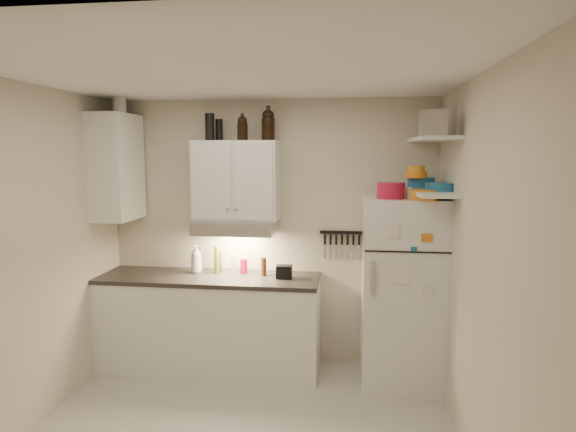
# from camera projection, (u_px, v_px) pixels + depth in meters

# --- Properties ---
(ceiling) EXTENTS (3.20, 3.00, 0.02)m
(ceiling) POSITION_uv_depth(u_px,v_px,m) (232.00, 72.00, 3.12)
(ceiling) COLOR white
(ceiling) RESTS_ON ground
(back_wall) EXTENTS (3.20, 0.02, 2.60)m
(back_wall) POSITION_uv_depth(u_px,v_px,m) (271.00, 233.00, 4.77)
(back_wall) COLOR beige
(back_wall) RESTS_ON ground
(left_wall) EXTENTS (0.02, 3.00, 2.60)m
(left_wall) POSITION_uv_depth(u_px,v_px,m) (19.00, 262.00, 3.49)
(left_wall) COLOR beige
(left_wall) RESTS_ON ground
(right_wall) EXTENTS (0.02, 3.00, 2.60)m
(right_wall) POSITION_uv_depth(u_px,v_px,m) (480.00, 276.00, 3.09)
(right_wall) COLOR beige
(right_wall) RESTS_ON ground
(base_cabinet) EXTENTS (2.10, 0.60, 0.88)m
(base_cabinet) POSITION_uv_depth(u_px,v_px,m) (210.00, 324.00, 4.65)
(base_cabinet) COLOR white
(base_cabinet) RESTS_ON floor
(countertop) EXTENTS (2.10, 0.62, 0.04)m
(countertop) POSITION_uv_depth(u_px,v_px,m) (209.00, 278.00, 4.59)
(countertop) COLOR #2C2825
(countertop) RESTS_ON base_cabinet
(upper_cabinet) EXTENTS (0.80, 0.33, 0.75)m
(upper_cabinet) POSITION_uv_depth(u_px,v_px,m) (236.00, 181.00, 4.57)
(upper_cabinet) COLOR white
(upper_cabinet) RESTS_ON back_wall
(side_cabinet) EXTENTS (0.33, 0.55, 1.00)m
(side_cabinet) POSITION_uv_depth(u_px,v_px,m) (116.00, 167.00, 4.56)
(side_cabinet) COLOR white
(side_cabinet) RESTS_ON left_wall
(range_hood) EXTENTS (0.76, 0.46, 0.12)m
(range_hood) POSITION_uv_depth(u_px,v_px,m) (236.00, 227.00, 4.56)
(range_hood) COLOR silver
(range_hood) RESTS_ON back_wall
(fridge) EXTENTS (0.70, 0.68, 1.70)m
(fridge) POSITION_uv_depth(u_px,v_px,m) (402.00, 291.00, 4.33)
(fridge) COLOR white
(fridge) RESTS_ON floor
(shelf_hi) EXTENTS (0.30, 0.95, 0.03)m
(shelf_hi) POSITION_uv_depth(u_px,v_px,m) (433.00, 139.00, 4.00)
(shelf_hi) COLOR white
(shelf_hi) RESTS_ON right_wall
(shelf_lo) EXTENTS (0.30, 0.95, 0.03)m
(shelf_lo) POSITION_uv_depth(u_px,v_px,m) (431.00, 192.00, 4.06)
(shelf_lo) COLOR white
(shelf_lo) RESTS_ON right_wall
(knife_strip) EXTENTS (0.42, 0.02, 0.03)m
(knife_strip) POSITION_uv_depth(u_px,v_px,m) (342.00, 232.00, 4.66)
(knife_strip) COLOR black
(knife_strip) RESTS_ON back_wall
(dutch_oven) EXTENTS (0.30, 0.30, 0.14)m
(dutch_oven) POSITION_uv_depth(u_px,v_px,m) (391.00, 190.00, 4.09)
(dutch_oven) COLOR #AD1435
(dutch_oven) RESTS_ON fridge
(book_stack) EXTENTS (0.26, 0.30, 0.08)m
(book_stack) POSITION_uv_depth(u_px,v_px,m) (424.00, 195.00, 3.97)
(book_stack) COLOR orange
(book_stack) RESTS_ON fridge
(spice_jar) EXTENTS (0.07, 0.07, 0.10)m
(spice_jar) POSITION_uv_depth(u_px,v_px,m) (409.00, 193.00, 4.09)
(spice_jar) COLOR silver
(spice_jar) RESTS_ON fridge
(stock_pot) EXTENTS (0.30, 0.30, 0.18)m
(stock_pot) POSITION_uv_depth(u_px,v_px,m) (435.00, 129.00, 4.32)
(stock_pot) COLOR silver
(stock_pot) RESTS_ON shelf_hi
(tin_a) EXTENTS (0.22, 0.20, 0.22)m
(tin_a) POSITION_uv_depth(u_px,v_px,m) (444.00, 123.00, 3.90)
(tin_a) COLOR #AAAAAD
(tin_a) RESTS_ON shelf_hi
(tin_b) EXTENTS (0.19, 0.19, 0.19)m
(tin_b) POSITION_uv_depth(u_px,v_px,m) (433.00, 123.00, 3.60)
(tin_b) COLOR #AAAAAD
(tin_b) RESTS_ON shelf_hi
(bowl_teal) EXTENTS (0.24, 0.24, 0.10)m
(bowl_teal) POSITION_uv_depth(u_px,v_px,m) (421.00, 183.00, 4.26)
(bowl_teal) COLOR #185888
(bowl_teal) RESTS_ON shelf_lo
(bowl_orange) EXTENTS (0.19, 0.19, 0.06)m
(bowl_orange) POSITION_uv_depth(u_px,v_px,m) (416.00, 174.00, 4.20)
(bowl_orange) COLOR orange
(bowl_orange) RESTS_ON bowl_teal
(bowl_yellow) EXTENTS (0.15, 0.15, 0.05)m
(bowl_yellow) POSITION_uv_depth(u_px,v_px,m) (416.00, 168.00, 4.19)
(bowl_yellow) COLOR gold
(bowl_yellow) RESTS_ON bowl_orange
(plates) EXTENTS (0.34, 0.34, 0.07)m
(plates) POSITION_uv_depth(u_px,v_px,m) (442.00, 187.00, 3.98)
(plates) COLOR #185888
(plates) RESTS_ON shelf_lo
(growler_a) EXTENTS (0.13, 0.13, 0.23)m
(growler_a) POSITION_uv_depth(u_px,v_px,m) (242.00, 128.00, 4.45)
(growler_a) COLOR black
(growler_a) RESTS_ON upper_cabinet
(growler_b) EXTENTS (0.16, 0.16, 0.30)m
(growler_b) POSITION_uv_depth(u_px,v_px,m) (268.00, 125.00, 4.48)
(growler_b) COLOR black
(growler_b) RESTS_ON upper_cabinet
(thermos_a) EXTENTS (0.09, 0.09, 0.20)m
(thermos_a) POSITION_uv_depth(u_px,v_px,m) (219.00, 130.00, 4.55)
(thermos_a) COLOR black
(thermos_a) RESTS_ON upper_cabinet
(thermos_b) EXTENTS (0.10, 0.10, 0.25)m
(thermos_b) POSITION_uv_depth(u_px,v_px,m) (210.00, 127.00, 4.48)
(thermos_b) COLOR black
(thermos_b) RESTS_ON upper_cabinet
(side_jar) EXTENTS (0.16, 0.16, 0.16)m
(side_jar) POSITION_uv_depth(u_px,v_px,m) (119.00, 105.00, 4.48)
(side_jar) COLOR silver
(side_jar) RESTS_ON side_cabinet
(soap_bottle) EXTENTS (0.14, 0.14, 0.31)m
(soap_bottle) POSITION_uv_depth(u_px,v_px,m) (196.00, 257.00, 4.69)
(soap_bottle) COLOR white
(soap_bottle) RESTS_ON countertop
(pepper_mill) EXTENTS (0.07, 0.07, 0.18)m
(pepper_mill) POSITION_uv_depth(u_px,v_px,m) (263.00, 267.00, 4.59)
(pepper_mill) COLOR #5C2D1B
(pepper_mill) RESTS_ON countertop
(oil_bottle) EXTENTS (0.05, 0.05, 0.27)m
(oil_bottle) POSITION_uv_depth(u_px,v_px,m) (217.00, 260.00, 4.68)
(oil_bottle) COLOR #59701C
(oil_bottle) RESTS_ON countertop
(vinegar_bottle) EXTENTS (0.06, 0.06, 0.21)m
(vinegar_bottle) POSITION_uv_depth(u_px,v_px,m) (219.00, 262.00, 4.70)
(vinegar_bottle) COLOR black
(vinegar_bottle) RESTS_ON countertop
(clear_bottle) EXTENTS (0.08, 0.08, 0.18)m
(clear_bottle) POSITION_uv_depth(u_px,v_px,m) (235.00, 264.00, 4.70)
(clear_bottle) COLOR silver
(clear_bottle) RESTS_ON countertop
(red_jar) EXTENTS (0.08, 0.08, 0.14)m
(red_jar) POSITION_uv_depth(u_px,v_px,m) (244.00, 266.00, 4.68)
(red_jar) COLOR #AD1435
(red_jar) RESTS_ON countertop
(caddy) EXTENTS (0.15, 0.11, 0.12)m
(caddy) POSITION_uv_depth(u_px,v_px,m) (284.00, 272.00, 4.49)
(caddy) COLOR black
(caddy) RESTS_ON countertop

